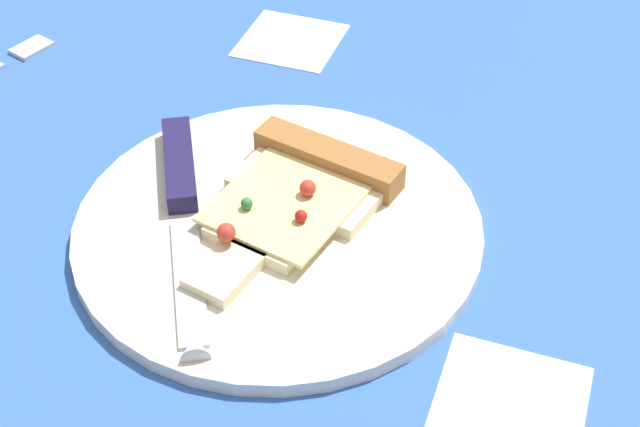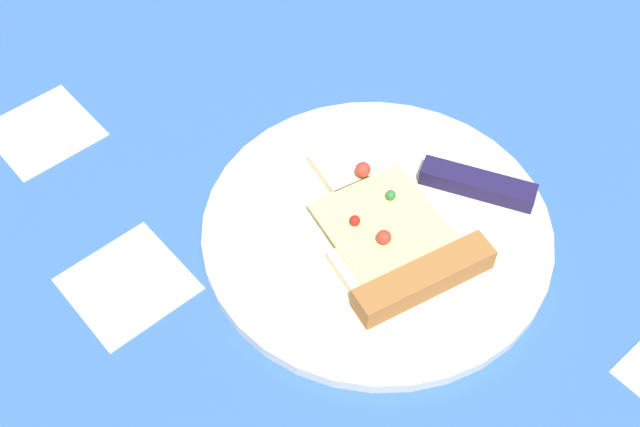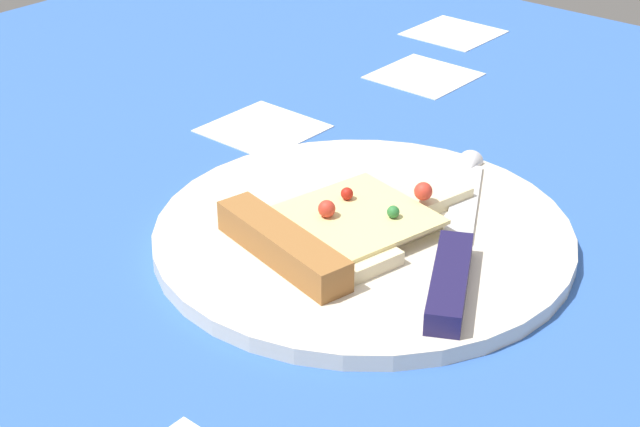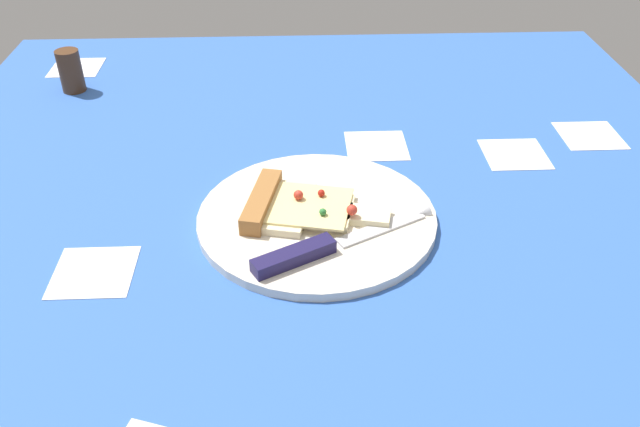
% 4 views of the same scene
% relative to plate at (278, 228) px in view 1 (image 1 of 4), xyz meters
% --- Properties ---
extents(ground_plane, '(1.16, 1.16, 0.03)m').
position_rel_plate_xyz_m(ground_plane, '(0.08, -0.01, -0.02)').
color(ground_plane, '#3360B7').
rests_on(ground_plane, ground).
extents(plate, '(0.30, 0.30, 0.01)m').
position_rel_plate_xyz_m(plate, '(0.00, 0.00, 0.00)').
color(plate, silver).
rests_on(plate, ground_plane).
extents(pizza_slice, '(0.13, 0.19, 0.03)m').
position_rel_plate_xyz_m(pizza_slice, '(0.01, 0.03, 0.01)').
color(pizza_slice, beige).
rests_on(pizza_slice, plate).
extents(knife, '(0.13, 0.22, 0.02)m').
position_rel_plate_xyz_m(knife, '(-0.07, -0.01, 0.01)').
color(knife, silver).
rests_on(knife, plate).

